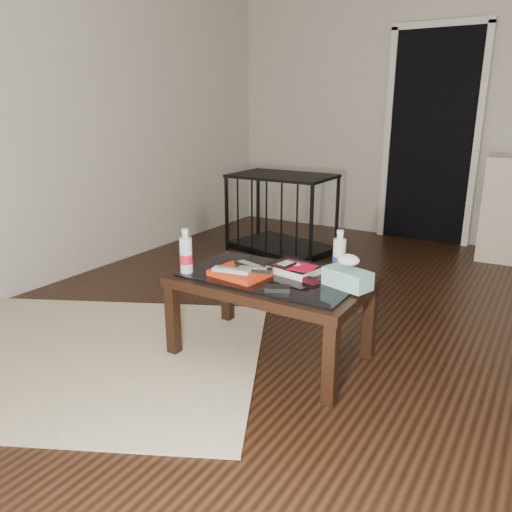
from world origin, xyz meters
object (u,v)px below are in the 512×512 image
(water_bottle_left, at_px, (186,251))
(tissue_box, at_px, (347,278))
(textbook, at_px, (295,268))
(water_bottle_right, at_px, (339,252))
(coffee_table, at_px, (271,287))
(pet_crate, at_px, (282,226))

(water_bottle_left, relative_size, tissue_box, 1.03)
(textbook, distance_m, water_bottle_right, 0.25)
(coffee_table, distance_m, water_bottle_left, 0.49)
(pet_crate, bearing_deg, coffee_table, -50.35)
(textbook, bearing_deg, water_bottle_left, -138.43)
(textbook, bearing_deg, pet_crate, 131.12)
(coffee_table, relative_size, textbook, 4.00)
(coffee_table, relative_size, pet_crate, 0.99)
(water_bottle_left, height_order, water_bottle_right, same)
(pet_crate, height_order, water_bottle_left, pet_crate)
(pet_crate, relative_size, water_bottle_right, 4.25)
(coffee_table, height_order, textbook, textbook)
(coffee_table, xyz_separation_m, water_bottle_right, (0.29, 0.21, 0.18))
(pet_crate, distance_m, water_bottle_left, 2.13)
(textbook, relative_size, water_bottle_left, 1.05)
(coffee_table, xyz_separation_m, pet_crate, (-0.94, 1.85, -0.17))
(coffee_table, height_order, pet_crate, pet_crate)
(pet_crate, relative_size, textbook, 4.04)
(water_bottle_right, bearing_deg, pet_crate, 126.79)
(pet_crate, xyz_separation_m, textbook, (1.02, -1.74, 0.25))
(textbook, xyz_separation_m, water_bottle_left, (-0.49, -0.29, 0.10))
(pet_crate, relative_size, water_bottle_left, 4.25)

